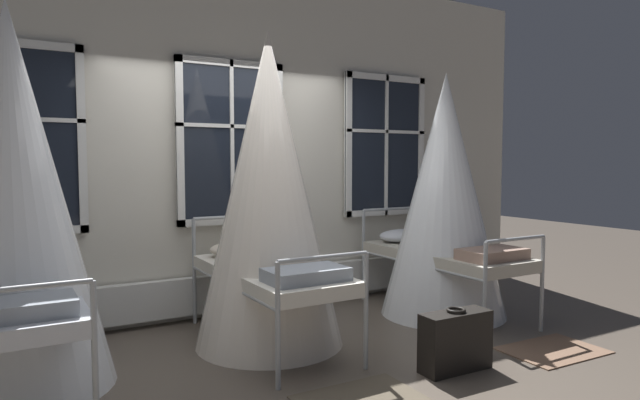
# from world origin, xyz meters

# --- Properties ---
(ground) EXTENTS (20.84, 20.84, 0.00)m
(ground) POSITION_xyz_m (0.00, 0.00, 0.00)
(ground) COLOR brown
(back_wall_with_windows) EXTENTS (7.79, 0.10, 3.55)m
(back_wall_with_windows) POSITION_xyz_m (0.00, 1.36, 1.78)
(back_wall_with_windows) COLOR beige
(back_wall_with_windows) RESTS_ON ground
(window_bank) EXTENTS (4.89, 0.10, 2.48)m
(window_bank) POSITION_xyz_m (0.00, 1.24, 1.03)
(window_bank) COLOR black
(window_bank) RESTS_ON ground
(cot_first) EXTENTS (1.25, 1.84, 2.62)m
(cot_first) POSITION_xyz_m (-1.92, 0.25, 1.28)
(cot_first) COLOR #9EA3A8
(cot_first) RESTS_ON ground
(cot_second) EXTENTS (1.25, 1.84, 2.63)m
(cot_second) POSITION_xyz_m (-0.04, 0.27, 1.28)
(cot_second) COLOR #9EA3A8
(cot_second) RESTS_ON ground
(cot_third) EXTENTS (1.25, 1.83, 2.43)m
(cot_third) POSITION_xyz_m (1.87, 0.23, 1.18)
(cot_third) COLOR #9EA3A8
(cot_third) RESTS_ON ground
(rug_second) EXTENTS (0.80, 0.57, 0.01)m
(rug_second) POSITION_xyz_m (0.00, -1.06, 0.01)
(rug_second) COLOR brown
(rug_second) RESTS_ON ground
(rug_third) EXTENTS (0.81, 0.58, 0.01)m
(rug_third) POSITION_xyz_m (1.89, -1.06, 0.01)
(rug_third) COLOR brown
(rug_third) RESTS_ON ground
(suitcase_dark) EXTENTS (0.56, 0.22, 0.47)m
(suitcase_dark) POSITION_xyz_m (0.90, -0.97, 0.22)
(suitcase_dark) COLOR black
(suitcase_dark) RESTS_ON ground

